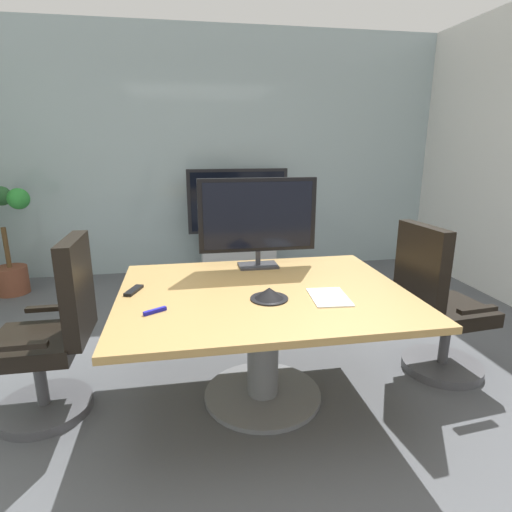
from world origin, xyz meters
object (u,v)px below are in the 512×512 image
at_px(conference_phone, 269,294).
at_px(remote_control, 134,290).
at_px(tv_monitor, 258,218).
at_px(conference_table, 263,318).
at_px(wall_display_unit, 238,240).
at_px(office_chair_right, 437,313).
at_px(potted_plant, 1,237).
at_px(office_chair_left, 53,343).

relative_size(conference_phone, remote_control, 1.29).
bearing_deg(tv_monitor, conference_table, -96.63).
bearing_deg(remote_control, wall_display_unit, 88.91).
relative_size(office_chair_right, conference_phone, 4.95).
height_order(conference_table, potted_plant, potted_plant).
xyz_separation_m(tv_monitor, potted_plant, (-2.44, 1.86, -0.46)).
xyz_separation_m(conference_table, remote_control, (-0.78, 0.11, 0.19)).
height_order(conference_table, wall_display_unit, wall_display_unit).
relative_size(tv_monitor, remote_control, 4.94).
bearing_deg(remote_control, office_chair_left, -155.49).
xyz_separation_m(office_chair_right, remote_control, (-2.04, 0.02, 0.29)).
xyz_separation_m(conference_table, conference_phone, (0.01, -0.15, 0.21)).
xyz_separation_m(office_chair_left, office_chair_right, (2.52, 0.01, 0.00)).
relative_size(office_chair_right, remote_control, 6.41).
bearing_deg(conference_table, tv_monitor, 83.37).
bearing_deg(wall_display_unit, remote_control, -111.23).
bearing_deg(conference_phone, conference_table, 92.53).
bearing_deg(office_chair_left, office_chair_right, 90.23).
distance_m(tv_monitor, wall_display_unit, 2.20).
bearing_deg(wall_display_unit, office_chair_left, -119.88).
relative_size(office_chair_left, conference_phone, 4.95).
xyz_separation_m(office_chair_right, potted_plant, (-3.64, 2.28, 0.18)).
bearing_deg(tv_monitor, office_chair_right, -19.24).
distance_m(conference_table, remote_control, 0.81).
bearing_deg(potted_plant, tv_monitor, -37.26).
bearing_deg(wall_display_unit, potted_plant, -174.72).
bearing_deg(office_chair_right, conference_phone, 95.03).
xyz_separation_m(office_chair_left, potted_plant, (-1.12, 2.29, 0.18)).
xyz_separation_m(conference_table, potted_plant, (-2.38, 2.37, 0.08)).
bearing_deg(potted_plant, conference_table, -44.79).
relative_size(tv_monitor, potted_plant, 0.66).
distance_m(office_chair_left, office_chair_right, 2.52).
height_order(conference_table, remote_control, remote_control).
distance_m(tv_monitor, potted_plant, 3.10).
distance_m(potted_plant, conference_phone, 3.47).
bearing_deg(conference_phone, tv_monitor, 85.44).
xyz_separation_m(conference_table, wall_display_unit, (0.19, 2.60, -0.12)).
xyz_separation_m(office_chair_left, conference_phone, (1.27, -0.23, 0.31)).
bearing_deg(conference_table, remote_control, 171.69).
bearing_deg(conference_table, office_chair_right, 4.01).
bearing_deg(potted_plant, office_chair_right, -32.00).
height_order(tv_monitor, potted_plant, tv_monitor).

